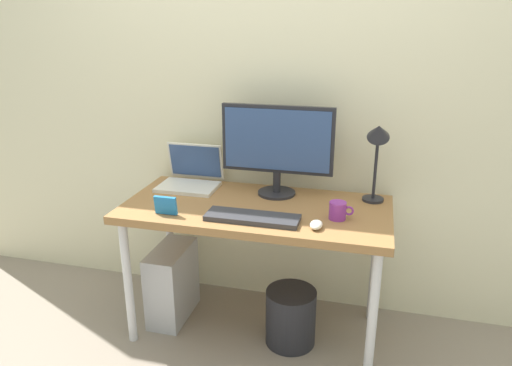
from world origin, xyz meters
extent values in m
plane|color=gray|center=(0.00, 0.00, 0.00)|extent=(6.00, 6.00, 0.00)
cube|color=beige|center=(0.00, 0.38, 1.30)|extent=(4.40, 0.04, 2.60)
cube|color=olive|center=(0.00, 0.00, 0.71)|extent=(1.33, 0.64, 0.04)
cylinder|color=silver|center=(-0.61, -0.26, 0.34)|extent=(0.04, 0.04, 0.69)
cylinder|color=silver|center=(0.61, -0.26, 0.34)|extent=(0.04, 0.04, 0.69)
cylinder|color=silver|center=(-0.61, 0.26, 0.34)|extent=(0.04, 0.04, 0.69)
cylinder|color=silver|center=(0.61, 0.26, 0.34)|extent=(0.04, 0.04, 0.69)
cylinder|color=#232328|center=(0.07, 0.19, 0.73)|extent=(0.20, 0.20, 0.01)
cylinder|color=#232328|center=(0.07, 0.19, 0.79)|extent=(0.04, 0.04, 0.11)
cube|color=#232328|center=(0.07, 0.19, 1.03)|extent=(0.59, 0.03, 0.35)
cube|color=#334C7F|center=(0.07, 0.17, 1.03)|extent=(0.55, 0.01, 0.32)
cube|color=silver|center=(-0.43, 0.15, 0.74)|extent=(0.32, 0.22, 0.02)
cube|color=silver|center=(-0.43, 0.28, 0.85)|extent=(0.32, 0.05, 0.21)
cube|color=#334C7F|center=(-0.43, 0.27, 0.85)|extent=(0.30, 0.04, 0.18)
cylinder|color=#232328|center=(0.57, 0.22, 0.73)|extent=(0.11, 0.11, 0.01)
cylinder|color=#232328|center=(0.57, 0.22, 0.90)|extent=(0.02, 0.02, 0.33)
cone|color=#232328|center=(0.57, 0.18, 1.10)|extent=(0.11, 0.14, 0.13)
cube|color=#333338|center=(0.03, -0.18, 0.74)|extent=(0.44, 0.14, 0.02)
ellipsoid|color=silver|center=(0.33, -0.20, 0.74)|extent=(0.06, 0.09, 0.03)
cylinder|color=purple|center=(0.41, -0.07, 0.77)|extent=(0.08, 0.08, 0.08)
torus|color=purple|center=(0.46, -0.07, 0.77)|extent=(0.05, 0.01, 0.05)
cube|color=#1E72BF|center=(-0.39, -0.22, 0.77)|extent=(0.11, 0.03, 0.09)
cube|color=#B2B2B7|center=(-0.49, 0.00, 0.21)|extent=(0.18, 0.36, 0.42)
cylinder|color=#232328|center=(0.20, -0.07, 0.15)|extent=(0.26, 0.26, 0.30)
camera|label=1|loc=(0.55, -2.15, 1.61)|focal=33.37mm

